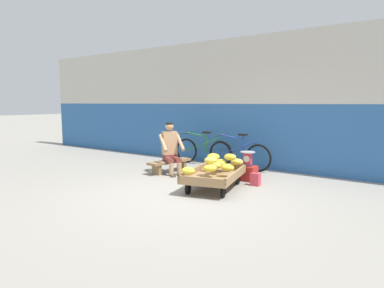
# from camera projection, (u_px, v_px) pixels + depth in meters

# --- Properties ---
(ground_plane) EXTENTS (80.00, 80.00, 0.00)m
(ground_plane) POSITION_uv_depth(u_px,v_px,m) (187.00, 195.00, 5.80)
(ground_plane) COLOR gray
(back_wall) EXTENTS (16.00, 0.30, 3.15)m
(back_wall) POSITION_uv_depth(u_px,v_px,m) (263.00, 103.00, 8.08)
(back_wall) COLOR #2D609E
(back_wall) RESTS_ON ground
(banana_cart) EXTENTS (1.16, 1.60, 0.36)m
(banana_cart) POSITION_uv_depth(u_px,v_px,m) (214.00, 176.00, 6.19)
(banana_cart) COLOR #99754C
(banana_cart) RESTS_ON ground
(banana_pile) EXTENTS (0.73, 1.51, 0.26)m
(banana_pile) POSITION_uv_depth(u_px,v_px,m) (218.00, 163.00, 6.24)
(banana_pile) COLOR gold
(banana_pile) RESTS_ON banana_cart
(low_bench) EXTENTS (0.46, 1.13, 0.27)m
(low_bench) POSITION_uv_depth(u_px,v_px,m) (170.00, 163.00, 7.69)
(low_bench) COLOR olive
(low_bench) RESTS_ON ground
(vendor_seated) EXTENTS (0.74, 0.66, 1.14)m
(vendor_seated) POSITION_uv_depth(u_px,v_px,m) (171.00, 148.00, 7.57)
(vendor_seated) COLOR tan
(vendor_seated) RESTS_ON ground
(plastic_crate) EXTENTS (0.36, 0.28, 0.30)m
(plastic_crate) POSITION_uv_depth(u_px,v_px,m) (247.00, 173.00, 6.88)
(plastic_crate) COLOR red
(plastic_crate) RESTS_ON ground
(weighing_scale) EXTENTS (0.30, 0.30, 0.29)m
(weighing_scale) POSITION_uv_depth(u_px,v_px,m) (248.00, 158.00, 6.84)
(weighing_scale) COLOR #28282D
(weighing_scale) RESTS_ON plastic_crate
(bicycle_near_left) EXTENTS (1.66, 0.48, 0.86)m
(bicycle_near_left) POSITION_uv_depth(u_px,v_px,m) (203.00, 151.00, 8.65)
(bicycle_near_left) COLOR black
(bicycle_near_left) RESTS_ON ground
(bicycle_far_left) EXTENTS (1.66, 0.48, 0.86)m
(bicycle_far_left) POSITION_uv_depth(u_px,v_px,m) (239.00, 155.00, 8.02)
(bicycle_far_left) COLOR black
(bicycle_far_left) RESTS_ON ground
(shopping_bag) EXTENTS (0.18, 0.12, 0.24)m
(shopping_bag) POSITION_uv_depth(u_px,v_px,m) (255.00, 179.00, 6.45)
(shopping_bag) COLOR #D13D4C
(shopping_bag) RESTS_ON ground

